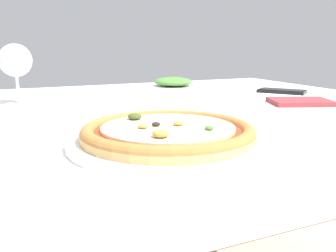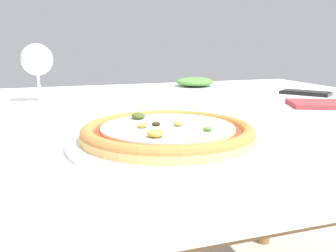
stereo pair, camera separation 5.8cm
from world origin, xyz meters
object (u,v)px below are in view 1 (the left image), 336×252
cell_phone (282,91)px  side_plate (173,84)px  pizza_plate (168,134)px  wine_glass_far_left (15,62)px  dining_table (171,138)px

cell_phone → side_plate: (-0.27, 0.24, 0.01)m
pizza_plate → cell_phone: 0.71m
cell_phone → side_plate: bearing=139.0°
wine_glass_far_left → cell_phone: 0.79m
cell_phone → side_plate: size_ratio=0.71×
wine_glass_far_left → cell_phone: (0.77, -0.10, -0.10)m
wine_glass_far_left → side_plate: size_ratio=0.70×
dining_table → cell_phone: bearing=15.2°
wine_glass_far_left → side_plate: (0.50, 0.14, -0.09)m
dining_table → cell_phone: 0.47m
dining_table → side_plate: side_plate is taller
pizza_plate → cell_phone: size_ratio=1.98×
dining_table → pizza_plate: size_ratio=4.26×
dining_table → pizza_plate: bearing=-115.4°
dining_table → pizza_plate: (-0.14, -0.29, 0.09)m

